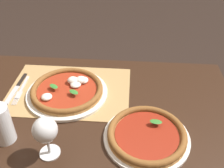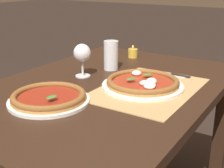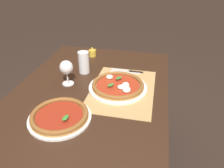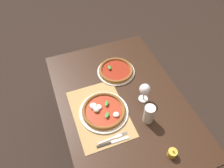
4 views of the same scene
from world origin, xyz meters
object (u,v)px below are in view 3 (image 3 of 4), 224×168
Objects in this scene: knife at (127,71)px; votive_candle at (92,53)px; pizza_near at (118,86)px; pizza_far at (60,116)px; pint_glass at (84,63)px; fork at (125,72)px; wine_glass at (66,68)px.

votive_candle reaches higher than knife.
pizza_near is 0.40m from pizza_far.
pizza_far reaches higher than knife.
pizza_far is 0.61m from knife.
knife is (0.07, -0.28, -0.06)m from pint_glass.
pint_glass is 0.28m from fork.
fork is (0.54, -0.23, -0.01)m from pizza_far.
pint_glass is at bearing -16.03° from wine_glass.
pint_glass reaches higher than votive_candle.
wine_glass reaches higher than fork.
pint_glass is 0.67× the size of knife.
pint_glass reaches higher than fork.
votive_candle is at bearing 33.34° from pizza_near.
pint_glass is at bearing 99.37° from fork.
pizza_far is 4.22× the size of votive_candle.
knife is (0.56, -0.24, -0.01)m from pizza_far.
pint_glass reaches higher than pizza_far.
pint_glass is 2.01× the size of votive_candle.
pizza_near is 0.32m from wine_glass.
fork is at bearing -127.96° from votive_candle.
pizza_near is 0.23m from knife.
pint_glass is at bearing 58.19° from pizza_near.
pizza_near is 0.21m from fork.
pizza_near is 0.52m from votive_candle.
knife is (0.03, -0.01, 0.00)m from fork.
pizza_far is at bearing -164.65° from wine_glass.
pizza_near is 2.37× the size of pint_glass.
pizza_near is 2.22× the size of wine_glass.
wine_glass is 0.42m from knife.
fork is at bearing -56.05° from wine_glass.
pizza_near is at bearing 178.15° from fork.
votive_candle is (0.27, 0.02, -0.05)m from pint_glass.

